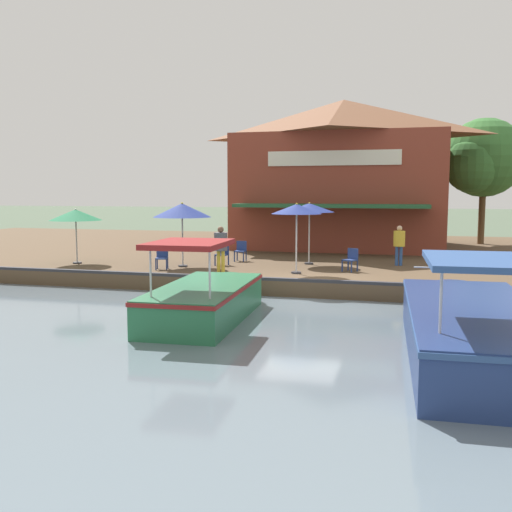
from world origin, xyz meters
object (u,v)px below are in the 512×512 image
at_px(cafe_chair_under_first_umbrella, 162,257).
at_px(person_near_entrance, 399,241).
at_px(cafe_chair_mid_patio, 351,259).
at_px(patio_umbrella_mid_patio_right, 76,215).
at_px(patio_umbrella_by_entrance, 309,208).
at_px(patio_umbrella_mid_patio_left, 182,210).
at_px(cafe_chair_facing_river, 241,250).
at_px(motorboat_nearest_quay, 468,321).
at_px(person_mid_patio, 221,244).
at_px(patio_umbrella_back_row, 297,209).
at_px(tree_behind_restaurant, 481,160).
at_px(motorboat_second_along, 210,296).
at_px(cafe_chair_back_row_seat, 223,253).
at_px(waterfront_restaurant, 343,172).
at_px(tree_downstream_bank, 297,173).

height_order(cafe_chair_under_first_umbrella, person_near_entrance, person_near_entrance).
xyz_separation_m(cafe_chair_under_first_umbrella, cafe_chair_mid_patio, (-1.28, 7.02, 0.00)).
bearing_deg(cafe_chair_under_first_umbrella, patio_umbrella_mid_patio_right, -99.69).
height_order(patio_umbrella_by_entrance, patio_umbrella_mid_patio_left, patio_umbrella_mid_patio_left).
bearing_deg(cafe_chair_facing_river, person_near_entrance, 91.70).
bearing_deg(motorboat_nearest_quay, person_mid_patio, -128.61).
bearing_deg(patio_umbrella_back_row, cafe_chair_facing_river, -135.64).
bearing_deg(cafe_chair_facing_river, tree_behind_restaurant, 136.18).
xyz_separation_m(motorboat_second_along, tree_behind_restaurant, (-19.49, 9.13, 4.68)).
height_order(person_mid_patio, tree_behind_restaurant, tree_behind_restaurant).
bearing_deg(motorboat_nearest_quay, cafe_chair_mid_patio, -157.18).
bearing_deg(cafe_chair_back_row_seat, motorboat_nearest_quay, 45.18).
bearing_deg(motorboat_nearest_quay, patio_umbrella_mid_patio_right, -117.14).
bearing_deg(cafe_chair_mid_patio, patio_umbrella_mid_patio_left, -86.78).
xyz_separation_m(patio_umbrella_by_entrance, motorboat_second_along, (8.05, -1.41, -2.25)).
bearing_deg(person_mid_patio, cafe_chair_back_row_seat, -163.13).
bearing_deg(cafe_chair_mid_patio, tree_behind_restaurant, 156.03).
distance_m(patio_umbrella_mid_patio_right, cafe_chair_mid_patio, 11.25).
height_order(patio_umbrella_back_row, patio_umbrella_by_entrance, patio_umbrella_back_row).
height_order(waterfront_restaurant, cafe_chair_under_first_umbrella, waterfront_restaurant).
xyz_separation_m(cafe_chair_mid_patio, cafe_chair_facing_river, (-1.99, -4.86, 0.00)).
bearing_deg(tree_downstream_bank, cafe_chair_facing_river, -0.01).
height_order(person_near_entrance, motorboat_second_along, motorboat_second_along).
relative_size(patio_umbrella_back_row, person_mid_patio, 1.50).
distance_m(patio_umbrella_mid_patio_left, cafe_chair_under_first_umbrella, 2.02).
relative_size(patio_umbrella_mid_patio_left, cafe_chair_mid_patio, 2.98).
xyz_separation_m(patio_umbrella_by_entrance, cafe_chair_facing_river, (-0.30, -2.99, -1.82)).
height_order(patio_umbrella_mid_patio_right, motorboat_nearest_quay, patio_umbrella_mid_patio_right).
height_order(waterfront_restaurant, patio_umbrella_back_row, waterfront_restaurant).
distance_m(patio_umbrella_mid_patio_right, patio_umbrella_mid_patio_left, 4.60).
relative_size(waterfront_restaurant, patio_umbrella_mid_patio_left, 4.35).
relative_size(waterfront_restaurant, patio_umbrella_by_entrance, 4.37).
relative_size(cafe_chair_under_first_umbrella, person_near_entrance, 0.53).
height_order(waterfront_restaurant, motorboat_second_along, waterfront_restaurant).
relative_size(waterfront_restaurant, cafe_chair_back_row_seat, 12.97).
height_order(motorboat_second_along, motorboat_nearest_quay, motorboat_nearest_quay).
relative_size(patio_umbrella_mid_patio_left, tree_behind_restaurant, 0.36).
bearing_deg(person_mid_patio, cafe_chair_facing_river, -174.63).
xyz_separation_m(person_mid_patio, tree_downstream_bank, (-16.10, -0.35, 3.03)).
xyz_separation_m(patio_umbrella_mid_patio_left, tree_downstream_bank, (-14.75, 1.69, 1.87)).
distance_m(person_near_entrance, motorboat_nearest_quay, 10.37).
bearing_deg(cafe_chair_facing_river, person_mid_patio, 5.37).
relative_size(patio_umbrella_by_entrance, cafe_chair_facing_river, 2.97).
relative_size(person_mid_patio, tree_behind_restaurant, 0.24).
relative_size(waterfront_restaurant, motorboat_second_along, 1.80).
bearing_deg(tree_behind_restaurant, patio_umbrella_mid_patio_right, -51.06).
distance_m(patio_umbrella_back_row, cafe_chair_mid_patio, 2.83).
relative_size(patio_umbrella_by_entrance, person_near_entrance, 1.57).
relative_size(person_mid_patio, tree_downstream_bank, 0.28).
height_order(patio_umbrella_mid_patio_right, tree_downstream_bank, tree_downstream_bank).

